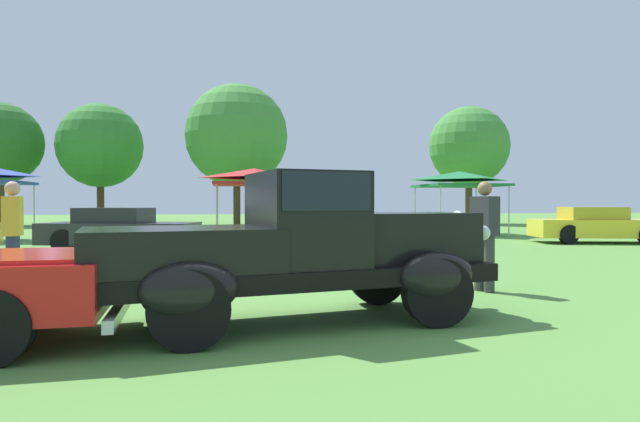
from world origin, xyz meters
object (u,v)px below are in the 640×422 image
(show_car_burgundy, at_px, (329,229))
(canopy_tent_center_field, at_px, (254,176))
(feature_pickup_truck, at_px, (298,246))
(spectator_between_cars, at_px, (13,232))
(canopy_tent_right_field, at_px, (460,178))
(spectator_near_truck, at_px, (485,232))
(show_car_yellow, at_px, (596,225))
(show_car_charcoal, at_px, (119,230))

(show_car_burgundy, height_order, canopy_tent_center_field, canopy_tent_center_field)
(feature_pickup_truck, relative_size, show_car_burgundy, 1.04)
(spectator_between_cars, distance_m, canopy_tent_right_field, 18.43)
(feature_pickup_truck, distance_m, spectator_between_cars, 4.94)
(feature_pickup_truck, distance_m, show_car_burgundy, 9.62)
(show_car_burgundy, bearing_deg, spectator_between_cars, -133.51)
(spectator_between_cars, bearing_deg, spectator_near_truck, -9.68)
(show_car_burgundy, relative_size, show_car_yellow, 1.02)
(show_car_burgundy, xyz_separation_m, canopy_tent_right_field, (6.94, 6.39, 1.82))
(show_car_charcoal, distance_m, show_car_burgundy, 5.97)
(show_car_charcoal, relative_size, spectator_near_truck, 2.66)
(spectator_near_truck, bearing_deg, spectator_between_cars, 170.32)
(spectator_between_cars, xyz_separation_m, canopy_tent_center_field, (4.33, 12.40, 1.51))
(feature_pickup_truck, height_order, spectator_near_truck, feature_pickup_truck)
(canopy_tent_center_field, xyz_separation_m, canopy_tent_right_field, (8.77, 0.48, 0.00))
(show_car_charcoal, height_order, spectator_near_truck, spectator_near_truck)
(canopy_tent_right_field, bearing_deg, show_car_charcoal, -156.27)
(spectator_near_truck, relative_size, spectator_between_cars, 1.00)
(show_car_burgundy, bearing_deg, show_car_yellow, 6.70)
(canopy_tent_center_field, bearing_deg, spectator_between_cars, -109.23)
(spectator_near_truck, bearing_deg, show_car_charcoal, 129.22)
(canopy_tent_center_field, height_order, canopy_tent_right_field, same)
(show_car_yellow, bearing_deg, canopy_tent_right_field, 115.95)
(spectator_between_cars, bearing_deg, feature_pickup_truck, -35.79)
(show_car_charcoal, xyz_separation_m, canopy_tent_center_field, (4.10, 5.17, 1.82))
(show_car_charcoal, distance_m, show_car_yellow, 15.44)
(show_car_charcoal, xyz_separation_m, spectator_near_truck, (6.89, -8.44, 0.31))
(spectator_between_cars, bearing_deg, canopy_tent_center_field, 70.77)
(spectator_near_truck, height_order, spectator_between_cars, same)
(feature_pickup_truck, xyz_separation_m, show_car_burgundy, (2.15, 9.38, -0.27))
(show_car_burgundy, xyz_separation_m, spectator_between_cars, (-6.16, -6.49, 0.31))
(show_car_yellow, relative_size, canopy_tent_right_field, 1.36)
(show_car_burgundy, relative_size, canopy_tent_right_field, 1.39)
(show_car_burgundy, bearing_deg, spectator_near_truck, -82.88)
(spectator_near_truck, xyz_separation_m, canopy_tent_center_field, (-2.79, 13.61, 1.51))
(feature_pickup_truck, bearing_deg, canopy_tent_right_field, 60.06)
(spectator_between_cars, xyz_separation_m, canopy_tent_right_field, (13.09, 12.88, 1.51))
(show_car_charcoal, xyz_separation_m, show_car_burgundy, (5.93, -0.74, 0.00))
(show_car_charcoal, height_order, canopy_tent_right_field, canopy_tent_right_field)
(spectator_near_truck, xyz_separation_m, canopy_tent_right_field, (5.97, 14.09, 1.51))
(show_car_burgundy, height_order, spectator_between_cars, spectator_between_cars)
(feature_pickup_truck, bearing_deg, show_car_yellow, 42.00)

